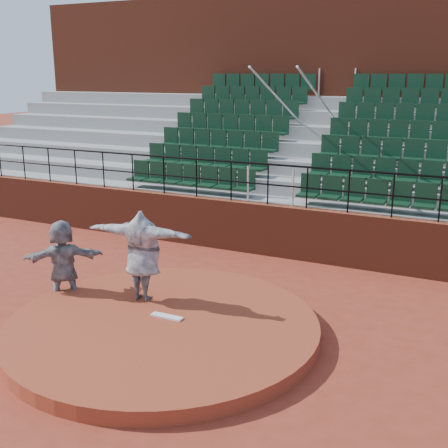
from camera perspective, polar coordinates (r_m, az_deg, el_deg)
The scene contains 9 objects.
ground at distance 10.17m, azimuth -6.23°, elevation -11.00°, with size 90.00×90.00×0.00m, color maroon.
pitchers_mound at distance 10.12m, azimuth -6.25°, elevation -10.36°, with size 5.50×5.50×0.25m, color #983A22.
pitching_rubber at distance 10.17m, azimuth -5.82°, elevation -9.33°, with size 0.60×0.15×0.03m, color white.
boundary_wall at distance 14.15m, azimuth 4.39°, elevation -0.55°, with size 24.00×0.30×1.30m, color maroon.
wall_railing at distance 13.84m, azimuth 4.51°, elevation 4.96°, with size 24.04×0.05×1.03m.
seating_deck at distance 17.33m, azimuth 8.86°, elevation 4.96°, with size 24.00×5.97×4.63m.
press_box_facade at distance 20.91m, azimuth 12.37°, elevation 12.30°, with size 24.00×3.00×7.10m, color maroon.
pitcher at distance 10.72m, azimuth -8.28°, elevation -3.18°, with size 2.15×0.59×1.75m, color black.
fielder at distance 11.62m, azimuth -16.02°, elevation -3.64°, with size 1.56×0.50×1.68m, color black.
Camera 1 is at (4.91, -7.71, 4.47)m, focal length 45.00 mm.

